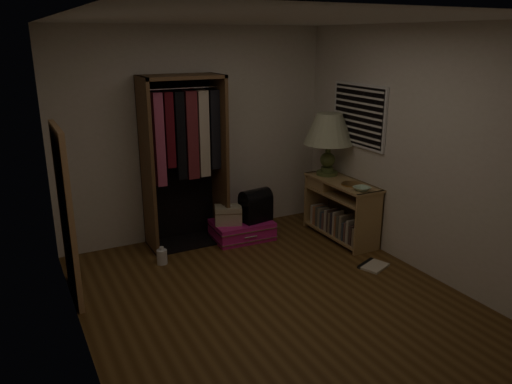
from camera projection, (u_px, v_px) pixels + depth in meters
ground at (274, 300)px, 4.88m from camera, size 4.00×4.00×0.00m
room_walls at (280, 148)px, 4.51m from camera, size 3.52×4.02×2.60m
console_bookshelf at (339, 207)px, 6.32m from camera, size 0.42×1.12×0.75m
open_wardrobe at (185, 148)px, 5.93m from camera, size 0.95×0.50×2.05m
floor_mirror at (66, 215)px, 4.73m from camera, size 0.06×0.80×1.70m
pink_suitcase at (242, 230)px, 6.35m from camera, size 0.78×0.58×0.23m
train_case at (228, 215)px, 6.20m from camera, size 0.40×0.34×0.24m
black_bag at (256, 204)px, 6.28m from camera, size 0.41×0.30×0.41m
table_lamp at (329, 130)px, 6.30m from camera, size 0.80×0.80×0.79m
brass_tray at (352, 184)px, 6.03m from camera, size 0.28×0.28×0.01m
ceramic_bowl at (362, 189)px, 5.79m from camera, size 0.22×0.22×0.05m
white_jug at (162, 257)px, 5.63m from camera, size 0.12×0.12×0.21m
floor_book at (372, 265)px, 5.58m from camera, size 0.37×0.34×0.03m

